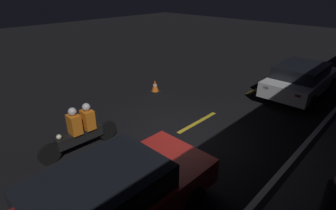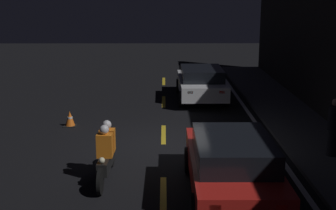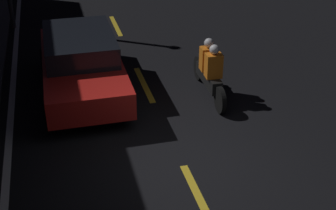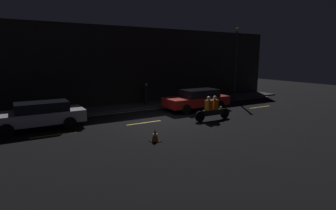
% 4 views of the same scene
% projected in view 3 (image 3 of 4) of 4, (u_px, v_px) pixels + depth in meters
% --- Properties ---
extents(ground_plane, '(56.00, 56.00, 0.00)m').
position_uv_depth(ground_plane, '(184.00, 166.00, 8.57)').
color(ground_plane, black).
extents(lane_dash_c, '(2.00, 0.14, 0.01)m').
position_uv_depth(lane_dash_c, '(200.00, 201.00, 7.72)').
color(lane_dash_c, gold).
rests_on(lane_dash_c, ground).
extents(lane_dash_d, '(2.00, 0.14, 0.01)m').
position_uv_depth(lane_dash_d, '(144.00, 84.00, 11.54)').
color(lane_dash_d, gold).
rests_on(lane_dash_d, ground).
extents(lane_dash_e, '(2.00, 0.14, 0.01)m').
position_uv_depth(lane_dash_e, '(116.00, 26.00, 15.36)').
color(lane_dash_e, gold).
rests_on(lane_dash_e, ground).
extents(lane_solid_kerb, '(25.20, 0.14, 0.01)m').
position_uv_depth(lane_solid_kerb, '(5.00, 193.00, 7.88)').
color(lane_solid_kerb, silver).
rests_on(lane_solid_kerb, ground).
extents(taxi_red, '(4.37, 1.90, 1.37)m').
position_uv_depth(taxi_red, '(81.00, 62.00, 10.91)').
color(taxi_red, red).
rests_on(taxi_red, ground).
extents(motorcycle, '(2.33, 0.38, 1.37)m').
position_uv_depth(motorcycle, '(210.00, 71.00, 10.71)').
color(motorcycle, black).
rests_on(motorcycle, ground).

